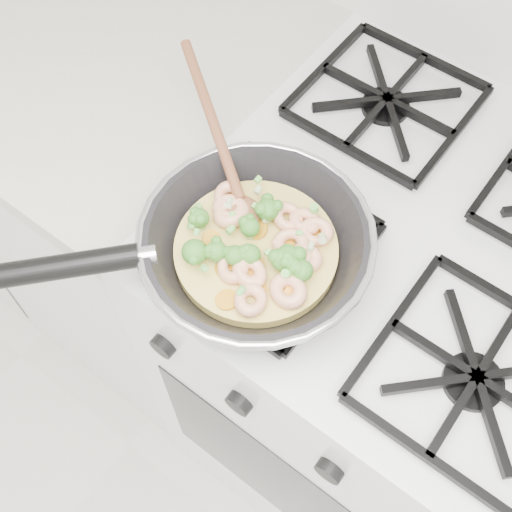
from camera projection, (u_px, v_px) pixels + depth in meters
The scene contains 3 objects.
stove at pixel (371, 353), 1.23m from camera, with size 0.60×0.60×0.92m.
counter_left at pixel (73, 156), 1.48m from camera, with size 1.00×0.60×0.90m.
skillet at pixel (252, 245), 0.77m from camera, with size 0.40×0.42×0.09m.
Camera 1 is at (0.10, 1.20, 1.62)m, focal length 45.57 mm.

